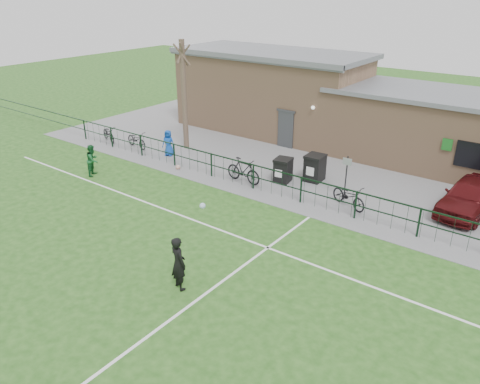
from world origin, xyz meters
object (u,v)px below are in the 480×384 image
Objects in this scene: wheelie_bin_right at (283,171)px; bicycle_d at (243,170)px; outfield_player at (93,160)px; ball_ground at (178,167)px; wheelie_bin_left at (315,169)px; spectator_child at (168,143)px; sign_post at (346,178)px; bare_tree at (184,96)px; bicycle_c at (137,140)px; car_maroon at (470,196)px; bicycle_a at (109,133)px; bicycle_e at (349,196)px.

wheelie_bin_right is 0.54× the size of bicycle_d.
ball_ground is at bearing -70.49° from outfield_player.
wheelie_bin_left is 3.41m from bicycle_d.
wheelie_bin_left reaches higher than bicycle_d.
spectator_child is (-5.53, 0.59, 0.12)m from bicycle_d.
sign_post reaches higher than spectator_child.
wheelie_bin_left is at bearing 0.33° from bare_tree.
bicycle_c is at bearing 174.89° from wheelie_bin_right.
wheelie_bin_right is at bearing -161.70° from car_maroon.
spectator_child is at bearing 87.45° from bicycle_d.
bare_tree is 15.16m from car_maroon.
sign_post is at bearing -66.74° from bicycle_a.
bicycle_e is at bearing -143.67° from car_maroon.
bicycle_c is 7.98m from bicycle_d.
car_maroon is 2.72× the size of outfield_player.
spectator_child is 2.29m from ball_ground.
bicycle_a is 4.70m from spectator_child.
outfield_player is at bearing 131.58° from bicycle_e.
bicycle_c is at bearing -166.35° from car_maroon.
wheelie_bin_right is (-1.13, -1.02, -0.06)m from wheelie_bin_left.
spectator_child is at bearing 111.49° from bicycle_e.
wheelie_bin_left is 8.27m from spectator_child.
wheelie_bin_right is at bearing 19.54° from ball_ground.
wheelie_bin_left is at bearing 151.55° from sign_post.
car_maroon is at bearing -68.40° from bicycle_d.
ball_ground is (6.52, -0.88, -0.37)m from bicycle_a.
bicycle_c is (-17.24, -2.56, -0.24)m from car_maroon.
bicycle_d reaches higher than bicycle_e.
bicycle_a is (-19.48, -2.76, -0.24)m from car_maroon.
bare_tree is 5.64× the size of wheelie_bin_right.
wheelie_bin_left is 12.94m from bicycle_a.
sign_post is at bearing 60.62° from bicycle_e.
wheelie_bin_right reaches higher than bicycle_a.
bare_tree reaches higher than ball_ground.
bare_tree is 25.47× the size of ball_ground.
ball_ground is (-8.37, -1.71, -0.90)m from sign_post.
sign_post is at bearing -77.23° from bicycle_c.
bicycle_a is 1.17× the size of outfield_player.
bicycle_e is (5.13, 0.52, -0.10)m from bicycle_d.
bicycle_a is at bearing 92.10° from bicycle_d.
bicycle_a reaches higher than ball_ground.
wheelie_bin_left reaches higher than bicycle_c.
spectator_child is 4.34m from outfield_player.
spectator_child reaches higher than bicycle_a.
bicycle_c is (-10.55, -1.76, -0.12)m from wheelie_bin_left.
bicycle_d is at bearing -166.97° from sign_post.
car_maroon reaches higher than bicycle_d.
car_maroon reaches higher than wheelie_bin_right.
car_maroon is at bearing 3.50° from wheelie_bin_right.
wheelie_bin_left is 0.84× the size of spectator_child.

